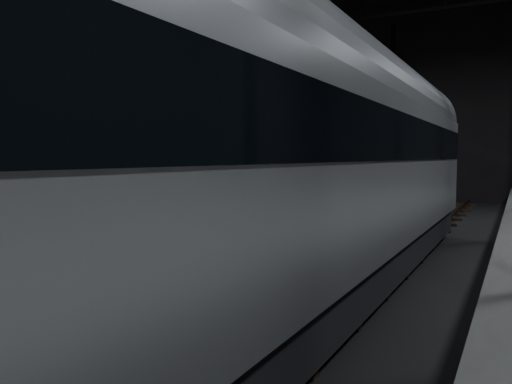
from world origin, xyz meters
The scene contains 6 objects.
ground centered at (0.00, 0.00, 0.00)m, with size 44.00×44.00×0.00m, color black.
platform_left centered at (-7.50, 0.00, 0.50)m, with size 9.00×43.80×1.00m, color #545452.
tactile_strip centered at (-3.25, 0.00, 1.00)m, with size 0.50×43.80×0.01m, color olive.
track centered at (0.00, 0.00, 0.07)m, with size 2.40×43.00×0.24m.
train centered at (0.00, -2.80, 2.96)m, with size 2.98×19.88×5.31m.
woman centered at (-3.92, -1.22, 1.84)m, with size 0.62×0.40×1.69m, color tan.
Camera 1 is at (3.42, -11.86, 2.84)m, focal length 35.00 mm.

